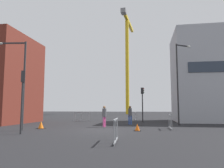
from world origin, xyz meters
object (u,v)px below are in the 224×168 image
(streetlamp_tall, at_px, (179,77))
(traffic_cone_orange, at_px, (41,125))
(pedestrian_waiting, at_px, (130,114))
(streetlamp_short, at_px, (20,76))
(traffic_light_corner, at_px, (22,91))
(pedestrian_walking, at_px, (104,115))
(construction_crane, at_px, (127,51))
(traffic_cone_striped, at_px, (137,128))
(traffic_light_crosswalk, at_px, (142,99))

(streetlamp_tall, distance_m, traffic_cone_orange, 12.95)
(pedestrian_waiting, xyz_separation_m, traffic_cone_orange, (-6.39, -5.44, -0.77))
(streetlamp_tall, distance_m, streetlamp_short, 13.84)
(traffic_light_corner, distance_m, pedestrian_walking, 7.12)
(pedestrian_waiting, bearing_deg, traffic_cone_orange, -139.61)
(streetlamp_tall, xyz_separation_m, traffic_cone_orange, (-11.05, -5.30, -4.20))
(traffic_cone_orange, bearing_deg, construction_crane, 85.67)
(streetlamp_tall, xyz_separation_m, traffic_light_corner, (-10.59, -8.78, -1.86))
(pedestrian_waiting, relative_size, traffic_cone_striped, 3.64)
(streetlamp_short, relative_size, traffic_cone_orange, 10.93)
(construction_crane, bearing_deg, traffic_light_crosswalk, -81.82)
(construction_crane, relative_size, streetlamp_tall, 3.33)
(streetlamp_short, height_order, pedestrian_walking, streetlamp_short)
(construction_crane, xyz_separation_m, streetlamp_tall, (8.01, -34.80, -11.90))
(traffic_cone_orange, bearing_deg, streetlamp_short, -118.57)
(traffic_light_corner, height_order, traffic_cone_striped, traffic_light_corner)
(construction_crane, bearing_deg, streetlamp_tall, -77.04)
(traffic_light_crosswalk, xyz_separation_m, pedestrian_walking, (-3.01, -6.78, -1.57))
(traffic_light_crosswalk, height_order, traffic_cone_orange, traffic_light_crosswalk)
(construction_crane, bearing_deg, streetlamp_short, -95.39)
(streetlamp_tall, height_order, traffic_cone_orange, streetlamp_tall)
(streetlamp_short, height_order, traffic_light_corner, streetlamp_short)
(streetlamp_short, relative_size, traffic_cone_striped, 13.08)
(construction_crane, distance_m, traffic_cone_striped, 43.89)
(streetlamp_tall, distance_m, pedestrian_walking, 8.03)
(traffic_light_corner, distance_m, pedestrian_waiting, 10.83)
(streetlamp_short, xyz_separation_m, traffic_cone_striped, (8.26, 1.17, -3.65))
(traffic_light_crosswalk, relative_size, pedestrian_walking, 2.19)
(traffic_light_crosswalk, distance_m, traffic_cone_striped, 9.70)
(traffic_light_crosswalk, bearing_deg, streetlamp_short, -128.53)
(traffic_light_crosswalk, height_order, pedestrian_walking, traffic_light_crosswalk)
(streetlamp_tall, xyz_separation_m, traffic_cone_striped, (-3.69, -5.79, -4.24))
(pedestrian_walking, bearing_deg, traffic_light_corner, -125.79)
(pedestrian_walking, bearing_deg, traffic_cone_striped, -42.68)
(streetlamp_tall, bearing_deg, construction_crane, 102.96)
(pedestrian_walking, bearing_deg, traffic_cone_orange, -154.58)
(streetlamp_tall, bearing_deg, traffic_cone_orange, -154.36)
(streetlamp_short, bearing_deg, traffic_cone_striped, 8.06)
(streetlamp_tall, distance_m, traffic_light_corner, 13.89)
(traffic_light_corner, relative_size, traffic_light_crosswalk, 1.01)
(traffic_cone_striped, bearing_deg, traffic_cone_orange, 176.25)
(construction_crane, bearing_deg, pedestrian_walking, -87.78)
(pedestrian_walking, xyz_separation_m, traffic_cone_striped, (2.85, -2.63, -0.80))
(construction_crane, relative_size, streetlamp_short, 4.01)
(construction_crane, xyz_separation_m, traffic_cone_orange, (-3.04, -40.10, -16.10))
(streetlamp_short, bearing_deg, traffic_cone_orange, 61.43)
(pedestrian_walking, height_order, pedestrian_waiting, pedestrian_waiting)
(streetlamp_short, relative_size, pedestrian_waiting, 3.59)
(traffic_light_corner, relative_size, traffic_cone_striped, 7.95)
(pedestrian_walking, bearing_deg, traffic_light_crosswalk, 66.07)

